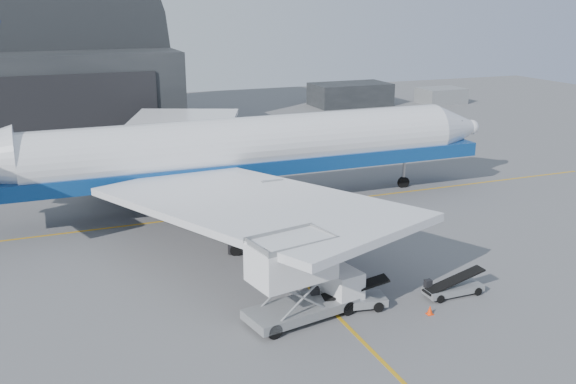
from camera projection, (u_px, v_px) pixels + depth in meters
name	position (u px, v px, depth m)	size (l,w,h in m)	color
ground	(328.00, 306.00, 40.33)	(200.00, 200.00, 0.00)	#565659
taxi_lines	(261.00, 239.00, 51.61)	(80.00, 42.12, 0.02)	#C68E12
distant_bldg_a	(350.00, 105.00, 117.85)	(14.00, 8.00, 4.00)	black
distant_bldg_b	(441.00, 103.00, 120.27)	(8.00, 6.00, 2.80)	gray
airliner	(227.00, 151.00, 57.93)	(55.09, 53.42, 19.33)	white
catering_truck	(300.00, 280.00, 38.10)	(7.74, 4.09, 5.05)	gray
pushback_tug	(256.00, 241.00, 49.35)	(4.61, 3.44, 1.91)	black
belt_loader_a	(347.00, 300.00, 39.86)	(5.22, 2.45, 1.95)	gray
belt_loader_b	(453.00, 288.00, 41.76)	(4.28, 1.53, 1.63)	gray
traffic_cone	(430.00, 310.00, 39.25)	(0.40, 0.40, 0.57)	#FF3808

